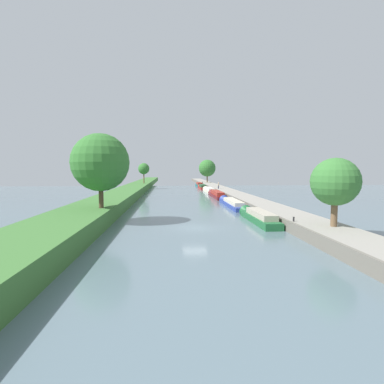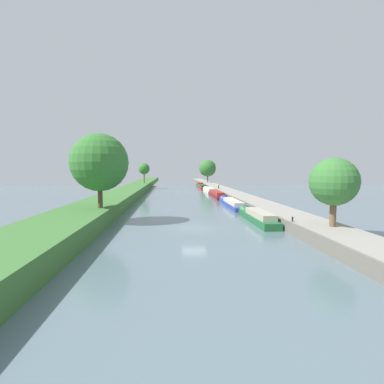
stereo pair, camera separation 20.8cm
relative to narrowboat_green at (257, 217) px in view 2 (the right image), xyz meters
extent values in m
plane|color=slate|center=(-7.61, -3.27, -0.57)|extent=(160.00, 160.00, 0.00)
cube|color=#3D7033|center=(-19.60, -3.27, 0.31)|extent=(6.10, 260.00, 1.75)
cube|color=gray|center=(3.54, -3.27, -0.03)|extent=(4.39, 260.00, 1.06)
cube|color=#6B665B|center=(1.22, -3.27, -0.01)|extent=(0.25, 260.00, 1.11)
cube|color=#1E6033|center=(0.00, -0.66, -0.20)|extent=(1.86, 10.34, 0.74)
cube|color=#B2A893|center=(0.00, -1.18, 0.49)|extent=(1.53, 7.24, 0.64)
cone|color=#1E6033|center=(0.00, 5.07, -0.20)|extent=(1.77, 1.12, 1.77)
cube|color=#283D93|center=(-0.08, 13.95, -0.27)|extent=(1.89, 13.47, 0.59)
cube|color=beige|center=(-0.08, 13.28, 0.32)|extent=(1.55, 9.43, 0.58)
cone|color=#283D93|center=(-0.08, 21.25, -0.27)|extent=(1.79, 1.13, 1.79)
cube|color=maroon|center=(-0.16, 30.20, -0.24)|extent=(1.86, 13.62, 0.65)
cube|color=maroon|center=(-0.16, 29.52, 0.46)|extent=(1.52, 9.54, 0.75)
cone|color=maroon|center=(-0.16, 37.57, -0.24)|extent=(1.76, 1.11, 1.76)
cube|color=beige|center=(0.03, 44.54, -0.21)|extent=(1.82, 12.84, 0.71)
cube|color=silver|center=(0.03, 43.90, 0.43)|extent=(1.49, 8.99, 0.58)
cone|color=beige|center=(0.03, 51.51, -0.21)|extent=(1.73, 1.09, 1.73)
cube|color=maroon|center=(-0.25, 58.36, -0.26)|extent=(1.92, 10.49, 0.61)
cube|color=#234C2D|center=(-0.25, 57.84, 0.41)|extent=(1.57, 7.34, 0.73)
cone|color=maroon|center=(-0.25, 64.18, -0.26)|extent=(1.82, 1.15, 1.82)
cube|color=#195B60|center=(-0.04, 70.80, -0.21)|extent=(1.94, 9.60, 0.71)
cube|color=maroon|center=(-0.04, 70.32, 0.51)|extent=(1.59, 6.72, 0.73)
cone|color=#195B60|center=(-0.04, 76.18, -0.21)|extent=(1.84, 1.16, 1.84)
cylinder|color=brown|center=(4.12, -9.01, 1.88)|extent=(0.56, 0.56, 2.77)
sphere|color=#387533|center=(4.12, -9.01, 4.41)|extent=(4.16, 4.16, 4.16)
cylinder|color=brown|center=(3.84, 79.89, 2.30)|extent=(0.47, 0.47, 3.62)
sphere|color=#33702D|center=(3.84, 79.89, 5.86)|extent=(6.35, 6.35, 6.35)
cylinder|color=brown|center=(-18.09, 58.74, 2.94)|extent=(0.36, 0.36, 3.51)
sphere|color=#33702D|center=(-18.09, 58.74, 5.63)|extent=(3.38, 3.38, 3.38)
cylinder|color=#4C3828|center=(-17.82, -0.11, 2.84)|extent=(0.51, 0.51, 3.30)
sphere|color=#33702D|center=(-17.82, -0.11, 6.24)|extent=(6.38, 6.38, 6.38)
cylinder|color=#282D42|center=(2.15, 42.36, 0.91)|extent=(0.26, 0.26, 0.82)
cylinder|color=tan|center=(2.15, 42.36, 1.63)|extent=(0.34, 0.34, 0.62)
sphere|color=tan|center=(2.15, 42.36, 2.05)|extent=(0.22, 0.22, 0.22)
cylinder|color=black|center=(1.64, -6.29, 0.72)|extent=(0.16, 0.16, 0.45)
cylinder|color=black|center=(1.64, 75.85, 0.72)|extent=(0.16, 0.16, 0.45)
camera|label=1|loc=(-10.17, -34.39, 5.51)|focal=28.48mm
camera|label=2|loc=(-9.96, -34.41, 5.51)|focal=28.48mm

